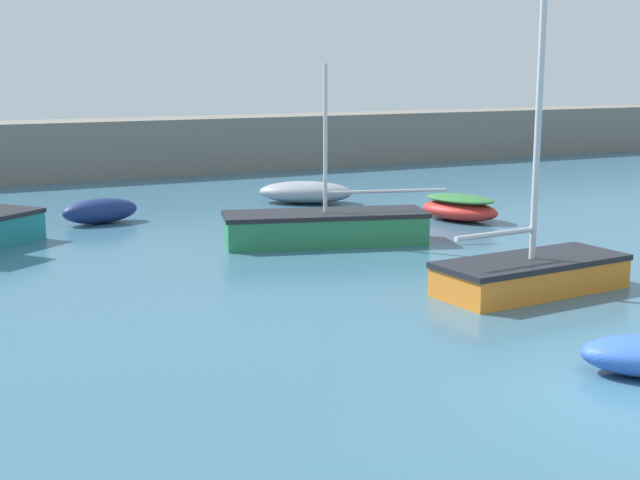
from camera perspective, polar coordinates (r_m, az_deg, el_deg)
ground_plane at (r=13.87m, az=19.46°, el=-9.89°), size 120.00×120.00×0.20m
harbor_breakwater at (r=39.59m, az=-12.31°, el=5.79°), size 60.80×2.76×2.44m
dinghy_near_pier at (r=27.81m, az=-13.89°, el=1.82°), size 2.46×1.27×0.77m
sailboat_tall_mast at (r=19.34m, az=13.36°, el=-1.93°), size 4.40×2.02×7.23m
rowboat_with_red_cover at (r=27.90m, az=8.93°, el=2.07°), size 2.26×2.98×0.79m
open_tender_yellow at (r=31.04m, az=-0.93°, el=3.08°), size 3.55×3.04×0.76m
sailboat_short_mast at (r=23.92m, az=0.35°, el=0.84°), size 6.10×3.08×4.77m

